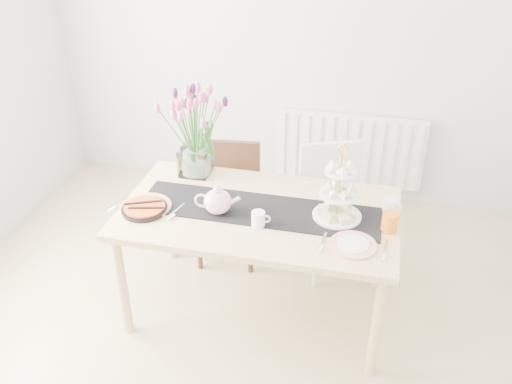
% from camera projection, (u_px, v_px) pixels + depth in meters
% --- Properties ---
extents(room_shell, '(4.50, 4.50, 4.50)m').
position_uv_depth(room_shell, '(206.00, 183.00, 2.30)').
color(room_shell, tan).
rests_on(room_shell, ground).
extents(radiator, '(1.20, 0.08, 0.60)m').
position_uv_depth(radiator, '(349.00, 150.00, 4.47)').
color(radiator, white).
rests_on(radiator, room_shell).
extents(dining_table, '(1.60, 0.90, 0.75)m').
position_uv_depth(dining_table, '(259.00, 221.00, 3.17)').
color(dining_table, tan).
rests_on(dining_table, ground).
extents(chair_brown, '(0.46, 0.46, 0.83)m').
position_uv_depth(chair_brown, '(229.00, 193.00, 3.82)').
color(chair_brown, '#3A2015').
rests_on(chair_brown, ground).
extents(chair_white, '(0.57, 0.57, 0.89)m').
position_uv_depth(chair_white, '(334.00, 199.00, 3.68)').
color(chair_white, white).
rests_on(chair_white, ground).
extents(table_runner, '(1.40, 0.35, 0.01)m').
position_uv_depth(table_runner, '(259.00, 209.00, 3.13)').
color(table_runner, black).
rests_on(table_runner, dining_table).
extents(tulip_vase, '(0.67, 0.67, 0.58)m').
position_uv_depth(tulip_vase, '(193.00, 120.00, 3.32)').
color(tulip_vase, silver).
rests_on(tulip_vase, dining_table).
extents(cake_stand, '(0.28, 0.28, 0.41)m').
position_uv_depth(cake_stand, '(338.00, 200.00, 3.00)').
color(cake_stand, gold).
rests_on(cake_stand, dining_table).
extents(teapot, '(0.28, 0.23, 0.17)m').
position_uv_depth(teapot, '(218.00, 202.00, 3.06)').
color(teapot, silver).
rests_on(teapot, dining_table).
extents(cream_jug, '(0.11, 0.11, 0.08)m').
position_uv_depth(cream_jug, '(390.00, 205.00, 3.10)').
color(cream_jug, white).
rests_on(cream_jug, dining_table).
extents(tart_tin, '(0.26, 0.26, 0.03)m').
position_uv_depth(tart_tin, '(145.00, 208.00, 3.12)').
color(tart_tin, black).
rests_on(tart_tin, dining_table).
extents(mug_white, '(0.09, 0.09, 0.09)m').
position_uv_depth(mug_white, '(258.00, 219.00, 2.97)').
color(mug_white, white).
rests_on(mug_white, dining_table).
extents(mug_orange, '(0.13, 0.13, 0.11)m').
position_uv_depth(mug_orange, '(390.00, 222.00, 2.93)').
color(mug_orange, orange).
rests_on(mug_orange, dining_table).
extents(plate_left, '(0.36, 0.36, 0.02)m').
position_uv_depth(plate_left, '(146.00, 207.00, 3.15)').
color(plate_left, silver).
rests_on(plate_left, dining_table).
extents(plate_right, '(0.28, 0.28, 0.01)m').
position_uv_depth(plate_right, '(353.00, 245.00, 2.83)').
color(plate_right, silver).
rests_on(plate_right, dining_table).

